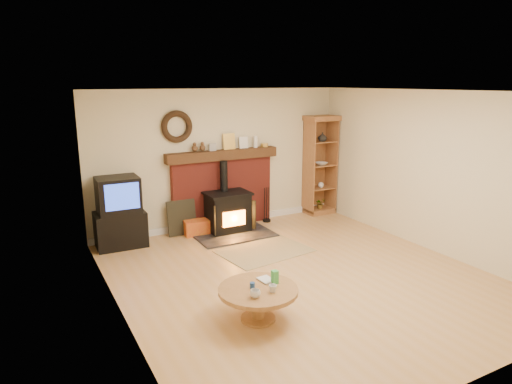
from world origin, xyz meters
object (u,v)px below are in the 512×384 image
tv_unit (119,214)px  curio_cabinet (319,165)px  coffee_table (258,294)px  wood_stove (228,213)px

tv_unit → curio_cabinet: (4.15, 0.09, 0.45)m
tv_unit → curio_cabinet: bearing=1.2°
tv_unit → coffee_table: bearing=-75.2°
coffee_table → curio_cabinet: bearing=45.6°
curio_cabinet → coffee_table: 4.75m
curio_cabinet → coffee_table: curio_cabinet is taller
wood_stove → curio_cabinet: curio_cabinet is taller
wood_stove → tv_unit: bearing=174.2°
tv_unit → wood_stove: bearing=-5.8°
wood_stove → curio_cabinet: 2.35m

